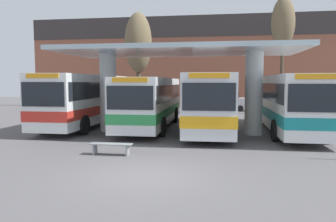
# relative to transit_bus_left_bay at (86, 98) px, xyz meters

# --- Properties ---
(ground_plane) EXTENTS (100.00, 100.00, 0.00)m
(ground_plane) POSITION_rel_transit_bus_left_bay_xyz_m (6.27, -10.45, -1.88)
(ground_plane) COLOR #565456
(townhouse_backdrop) EXTENTS (40.00, 0.58, 10.40)m
(townhouse_backdrop) POSITION_rel_transit_bus_left_bay_xyz_m (6.27, 17.41, 4.17)
(townhouse_backdrop) COLOR brown
(townhouse_backdrop) RESTS_ON ground_plane
(station_canopy) EXTENTS (13.34, 5.84, 4.79)m
(station_canopy) POSITION_rel_transit_bus_left_bay_xyz_m (6.27, -1.77, 2.06)
(station_canopy) COLOR silver
(station_canopy) RESTS_ON ground_plane
(transit_bus_left_bay) EXTENTS (2.75, 10.64, 3.36)m
(transit_bus_left_bay) POSITION_rel_transit_bus_left_bay_xyz_m (0.00, 0.00, 0.00)
(transit_bus_left_bay) COLOR white
(transit_bus_left_bay) RESTS_ON ground_plane
(transit_bus_center_bay) EXTENTS (2.86, 11.19, 3.15)m
(transit_bus_center_bay) POSITION_rel_transit_bus_left_bay_xyz_m (4.30, 0.18, -0.11)
(transit_bus_center_bay) COLOR white
(transit_bus_center_bay) RESTS_ON ground_plane
(transit_bus_right_bay) EXTENTS (2.96, 12.00, 3.33)m
(transit_bus_right_bay) POSITION_rel_transit_bus_left_bay_xyz_m (7.95, -0.17, -0.03)
(transit_bus_right_bay) COLOR silver
(transit_bus_right_bay) RESTS_ON ground_plane
(transit_bus_far_right_bay) EXTENTS (2.73, 11.99, 3.27)m
(transit_bus_far_right_bay) POSITION_rel_transit_bus_left_bay_xyz_m (12.50, -0.11, -0.04)
(transit_bus_far_right_bay) COLOR white
(transit_bus_far_right_bay) RESTS_ON ground_plane
(waiting_bench_near_pillar) EXTENTS (1.70, 0.44, 0.46)m
(waiting_bench_near_pillar) POSITION_rel_transit_bus_left_bay_xyz_m (4.30, -7.85, -1.53)
(waiting_bench_near_pillar) COLOR gray
(waiting_bench_near_pillar) RESTS_ON ground_plane
(poplar_tree_behind_left) EXTENTS (2.05, 2.05, 10.44)m
(poplar_tree_behind_left) POSITION_rel_transit_bus_left_bay_xyz_m (14.12, 10.61, 6.16)
(poplar_tree_behind_left) COLOR #473A2B
(poplar_tree_behind_left) RESTS_ON ground_plane
(poplar_tree_behind_right) EXTENTS (2.56, 2.56, 9.47)m
(poplar_tree_behind_right) POSITION_rel_transit_bus_left_bay_xyz_m (0.94, 10.36, 4.68)
(poplar_tree_behind_right) COLOR #473A2B
(poplar_tree_behind_right) RESTS_ON ground_plane
(parked_car_street) EXTENTS (4.50, 2.05, 1.89)m
(parked_car_street) POSITION_rel_transit_bus_left_bay_xyz_m (9.28, 13.67, -0.95)
(parked_car_street) COLOR silver
(parked_car_street) RESTS_ON ground_plane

